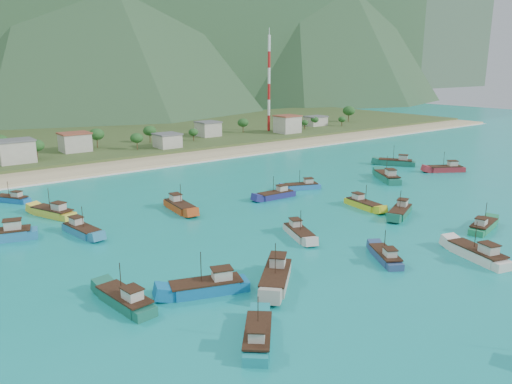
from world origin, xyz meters
TOP-DOWN VIEW (x-y plane):
  - ground at (0.00, 0.00)m, footprint 600.00×600.00m
  - beach at (0.00, 79.00)m, footprint 400.00×18.00m
  - land at (0.00, 140.00)m, footprint 400.00×110.00m
  - surf_line at (0.00, 69.50)m, footprint 400.00×2.50m
  - village at (1.19, 102.89)m, footprint 217.73×26.48m
  - vegetation at (-8.82, 102.80)m, footprint 277.38×25.97m
  - radio_tower at (80.81, 108.00)m, footprint 1.20×1.20m
  - boat_0 at (-12.54, 24.83)m, footprint 4.31×11.15m
  - boat_1 at (-34.96, 22.08)m, footprint 4.46×10.48m
  - boat_2 at (-35.76, 37.16)m, footprint 7.05×11.30m
  - boat_5 at (20.88, 1.58)m, footprint 4.23×10.06m
  - boat_6 at (-40.39, -10.10)m, footprint 4.38×10.90m
  - boat_7 at (-32.15, -27.92)m, footprint 8.65×9.30m
  - boat_8 at (46.78, 15.07)m, footprint 9.46×12.17m
  - boat_9 at (-20.20, -16.98)m, footprint 11.03×10.57m
  - boat_11 at (-39.87, 54.94)m, footprint 7.11×8.81m
  - boat_12 at (22.34, -7.23)m, footprint 10.59×6.95m
  - boat_13 at (10.77, 19.77)m, footprint 9.96×3.47m
  - boat_15 at (66.57, 27.01)m, footprint 9.07×11.44m
  - boat_16 at (-3.64, -3.93)m, footprint 6.05×9.98m
  - boat_17 at (-0.43, -21.19)m, footprint 6.94×9.14m
  - boat_19 at (-29.70, -13.50)m, footprint 11.68×6.85m
  - boat_21 at (26.90, -23.01)m, footprint 10.07×4.93m
  - boat_22 at (-47.86, 27.55)m, footprint 12.71×6.83m
  - boat_23 at (70.19, 11.85)m, footprint 10.95×8.40m
  - boat_24 at (21.86, 22.49)m, footprint 9.56×6.19m
  - boat_25 at (11.88, -30.14)m, footprint 6.24×11.65m

SIDE VIEW (x-z plane):
  - ground at x=0.00m, z-range 0.00..0.00m
  - beach at x=0.00m, z-range -0.60..0.60m
  - land at x=0.00m, z-range -1.20..1.20m
  - surf_line at x=0.00m, z-range -0.04..0.04m
  - boat_11 at x=-39.87m, z-range -2.06..3.17m
  - boat_17 at x=-0.43m, z-range -2.10..3.25m
  - boat_24 at x=21.86m, z-range -2.13..3.33m
  - boat_16 at x=-3.64m, z-range -2.20..3.47m
  - boat_21 at x=26.90m, z-range -2.21..3.51m
  - boat_5 at x=20.88m, z-range -2.23..3.54m
  - boat_13 at x=10.77m, z-range -2.24..3.56m
  - boat_7 at x=-32.15m, z-range -2.24..3.56m
  - boat_1 at x=-34.96m, z-range -2.30..3.69m
  - boat_12 at x=22.34m, z-range -2.32..3.73m
  - boat_6 at x=-40.39m, z-range -2.39..3.88m
  - boat_23 at x=70.19m, z-range -2.44..3.99m
  - boat_0 at x=-12.54m, z-range -2.44..3.99m
  - boat_2 at x=-35.76m, z-range -2.44..3.99m
  - boat_25 at x=11.88m, z-range -2.49..4.11m
  - boat_19 at x=-29.70m, z-range -2.50..4.12m
  - boat_15 at x=66.57m, z-range -2.55..4.22m
  - boat_9 at x=-20.20m, z-range -2.61..4.36m
  - boat_8 at x=46.78m, z-range -2.67..4.49m
  - boat_22 at x=-47.86m, z-range -2.68..4.52m
  - village at x=1.19m, z-range 1.08..8.47m
  - vegetation at x=-8.82m, z-range 0.81..9.49m
  - radio_tower at x=80.81m, z-range 1.60..43.56m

